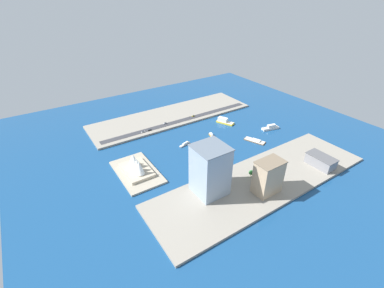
{
  "coord_description": "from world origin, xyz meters",
  "views": [
    {
      "loc": [
        -226.71,
        172.65,
        168.02
      ],
      "look_at": [
        4.01,
        21.72,
        2.83
      ],
      "focal_mm": 24.95,
      "sensor_mm": 36.0,
      "label": 1
    }
  ],
  "objects_px": {
    "water_taxi_orange": "(211,135)",
    "ferry_yellow_fast": "(224,121)",
    "van_white": "(143,132)",
    "yacht_sleek_gray": "(185,144)",
    "sedan_silver": "(165,123)",
    "barge_flat_brown": "(255,141)",
    "catamaran_blue": "(209,152)",
    "patrol_launch_navy": "(227,159)",
    "warehouse_low_gray": "(321,161)",
    "ferry_white_commuter": "(270,128)",
    "suv_black": "(150,130)",
    "traffic_light_waterfront": "(189,118)",
    "apartment_midrise_tan": "(268,177)",
    "tower_tall_glass": "(210,170)",
    "opera_landmark": "(136,166)",
    "taxi_yellow_cab": "(193,116)"
  },
  "relations": [
    {
      "from": "catamaran_blue",
      "to": "apartment_midrise_tan",
      "type": "bearing_deg",
      "value": -177.71
    },
    {
      "from": "sedan_silver",
      "to": "apartment_midrise_tan",
      "type": "bearing_deg",
      "value": -176.1
    },
    {
      "from": "suv_black",
      "to": "tower_tall_glass",
      "type": "bearing_deg",
      "value": 177.78
    },
    {
      "from": "tower_tall_glass",
      "to": "suv_black",
      "type": "xyz_separation_m",
      "value": [
        139.68,
        -5.41,
        -23.14
      ]
    },
    {
      "from": "water_taxi_orange",
      "to": "apartment_midrise_tan",
      "type": "xyz_separation_m",
      "value": [
        -115.25,
        23.4,
        17.69
      ]
    },
    {
      "from": "ferry_white_commuter",
      "to": "suv_black",
      "type": "distance_m",
      "value": 161.82
    },
    {
      "from": "suv_black",
      "to": "sedan_silver",
      "type": "distance_m",
      "value": 27.21
    },
    {
      "from": "tower_tall_glass",
      "to": "suv_black",
      "type": "height_order",
      "value": "tower_tall_glass"
    },
    {
      "from": "water_taxi_orange",
      "to": "catamaran_blue",
      "type": "xyz_separation_m",
      "value": [
        -30.84,
        26.77,
        0.12
      ]
    },
    {
      "from": "van_white",
      "to": "yacht_sleek_gray",
      "type": "bearing_deg",
      "value": -150.48
    },
    {
      "from": "tower_tall_glass",
      "to": "van_white",
      "type": "height_order",
      "value": "tower_tall_glass"
    },
    {
      "from": "suv_black",
      "to": "opera_landmark",
      "type": "distance_m",
      "value": 88.74
    },
    {
      "from": "catamaran_blue",
      "to": "sedan_silver",
      "type": "xyz_separation_m",
      "value": [
        90.49,
        8.54,
        1.87
      ]
    },
    {
      "from": "water_taxi_orange",
      "to": "suv_black",
      "type": "relative_size",
      "value": 2.65
    },
    {
      "from": "yacht_sleek_gray",
      "to": "warehouse_low_gray",
      "type": "distance_m",
      "value": 152.01
    },
    {
      "from": "apartment_midrise_tan",
      "to": "taxi_yellow_cab",
      "type": "height_order",
      "value": "apartment_midrise_tan"
    },
    {
      "from": "water_taxi_orange",
      "to": "ferry_yellow_fast",
      "type": "relative_size",
      "value": 0.51
    },
    {
      "from": "yacht_sleek_gray",
      "to": "ferry_yellow_fast",
      "type": "height_order",
      "value": "ferry_yellow_fast"
    },
    {
      "from": "warehouse_low_gray",
      "to": "apartment_midrise_tan",
      "type": "distance_m",
      "value": 79.41
    },
    {
      "from": "barge_flat_brown",
      "to": "suv_black",
      "type": "bearing_deg",
      "value": 46.68
    },
    {
      "from": "suv_black",
      "to": "taxi_yellow_cab",
      "type": "distance_m",
      "value": 72.69
    },
    {
      "from": "water_taxi_orange",
      "to": "van_white",
      "type": "relative_size",
      "value": 2.59
    },
    {
      "from": "yacht_sleek_gray",
      "to": "suv_black",
      "type": "bearing_deg",
      "value": 21.6
    },
    {
      "from": "sedan_silver",
      "to": "suv_black",
      "type": "bearing_deg",
      "value": 103.14
    },
    {
      "from": "yacht_sleek_gray",
      "to": "sedan_silver",
      "type": "distance_m",
      "value": 59.96
    },
    {
      "from": "ferry_white_commuter",
      "to": "warehouse_low_gray",
      "type": "relative_size",
      "value": 0.9
    },
    {
      "from": "yacht_sleek_gray",
      "to": "traffic_light_waterfront",
      "type": "xyz_separation_m",
      "value": [
        50.45,
        -38.64,
        5.54
      ]
    },
    {
      "from": "ferry_white_commuter",
      "to": "catamaran_blue",
      "type": "bearing_deg",
      "value": 91.53
    },
    {
      "from": "ferry_yellow_fast",
      "to": "traffic_light_waterfront",
      "type": "bearing_deg",
      "value": 54.04
    },
    {
      "from": "catamaran_blue",
      "to": "apartment_midrise_tan",
      "type": "xyz_separation_m",
      "value": [
        -84.41,
        -3.37,
        17.57
      ]
    },
    {
      "from": "yacht_sleek_gray",
      "to": "warehouse_low_gray",
      "type": "height_order",
      "value": "warehouse_low_gray"
    },
    {
      "from": "ferry_white_commuter",
      "to": "suv_black",
      "type": "xyz_separation_m",
      "value": [
        81.5,
        139.79,
        0.91
      ]
    },
    {
      "from": "barge_flat_brown",
      "to": "yacht_sleek_gray",
      "type": "distance_m",
      "value": 87.85
    },
    {
      "from": "water_taxi_orange",
      "to": "warehouse_low_gray",
      "type": "relative_size",
      "value": 0.46
    },
    {
      "from": "suv_black",
      "to": "opera_landmark",
      "type": "xyz_separation_m",
      "value": [
        -73.32,
        49.66,
        5.68
      ]
    },
    {
      "from": "catamaran_blue",
      "to": "suv_black",
      "type": "bearing_deg",
      "value": 22.57
    },
    {
      "from": "yacht_sleek_gray",
      "to": "taxi_yellow_cab",
      "type": "distance_m",
      "value": 77.95
    },
    {
      "from": "tower_tall_glass",
      "to": "sedan_silver",
      "type": "distance_m",
      "value": 151.09
    },
    {
      "from": "yacht_sleek_gray",
      "to": "sedan_silver",
      "type": "xyz_separation_m",
      "value": [
        59.68,
        -5.31,
        2.18
      ]
    },
    {
      "from": "suv_black",
      "to": "traffic_light_waterfront",
      "type": "bearing_deg",
      "value": -92.92
    },
    {
      "from": "tower_tall_glass",
      "to": "sedan_silver",
      "type": "height_order",
      "value": "tower_tall_glass"
    },
    {
      "from": "ferry_white_commuter",
      "to": "barge_flat_brown",
      "type": "bearing_deg",
      "value": 106.72
    },
    {
      "from": "traffic_light_waterfront",
      "to": "van_white",
      "type": "bearing_deg",
      "value": 87.35
    },
    {
      "from": "catamaran_blue",
      "to": "patrol_launch_navy",
      "type": "relative_size",
      "value": 1.18
    },
    {
      "from": "suv_black",
      "to": "opera_landmark",
      "type": "relative_size",
      "value": 0.13
    },
    {
      "from": "barge_flat_brown",
      "to": "taxi_yellow_cab",
      "type": "relative_size",
      "value": 6.04
    },
    {
      "from": "sedan_silver",
      "to": "catamaran_blue",
      "type": "bearing_deg",
      "value": -174.61
    },
    {
      "from": "catamaran_blue",
      "to": "water_taxi_orange",
      "type": "bearing_deg",
      "value": -40.96
    },
    {
      "from": "barge_flat_brown",
      "to": "opera_landmark",
      "type": "distance_m",
      "value": 150.57
    },
    {
      "from": "barge_flat_brown",
      "to": "yacht_sleek_gray",
      "type": "xyz_separation_m",
      "value": [
        40.16,
        78.13,
        0.22
      ]
    }
  ]
}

